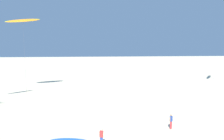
# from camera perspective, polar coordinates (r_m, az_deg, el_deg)

# --- Properties ---
(flying_kite_4) EXTENTS (6.53, 11.19, 14.65)m
(flying_kite_4) POSITION_cam_1_polar(r_m,az_deg,el_deg) (47.90, -21.25, 11.36)
(flying_kite_4) COLOR orange
(flying_kite_4) RESTS_ON ground
(person_foreground_walker) EXTENTS (0.45, 0.33, 1.74)m
(person_foreground_walker) POSITION_cam_1_polar(r_m,az_deg,el_deg) (22.79, -2.64, -16.10)
(person_foreground_walker) COLOR #284CA3
(person_foreground_walker) RESTS_ON ground
(person_near_left) EXTENTS (0.43, 0.34, 1.73)m
(person_near_left) POSITION_cam_1_polar(r_m,az_deg,el_deg) (27.63, 14.41, -12.10)
(person_near_left) COLOR red
(person_near_left) RESTS_ON ground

